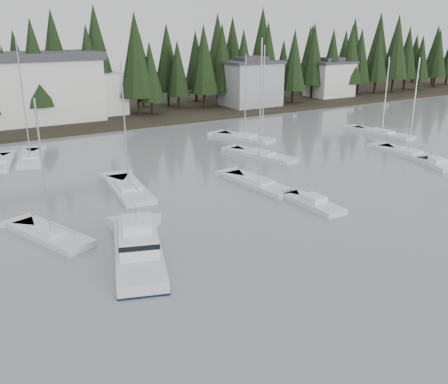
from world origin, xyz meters
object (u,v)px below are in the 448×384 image
object	(u,v)px
cabin_cruiser_center	(138,251)
sailboat_3	(262,156)
runabout_1	(313,205)
sailboat_10	(31,159)
runabout_2	(437,165)
sailboat_1	(259,185)
sailboat_2	(245,139)
sailboat_9	(408,155)
sailboat_4	(382,134)
sailboat_0	(51,237)
sailboat_12	(1,164)
sailboat_7	(129,191)
house_east_b	(330,78)
harbor_inn	(35,88)
house_east_a	(251,82)

from	to	relation	value
cabin_cruiser_center	sailboat_3	size ratio (longest dim) A/B	0.78
sailboat_3	runabout_1	bearing A→B (deg)	144.87
sailboat_10	runabout_2	world-z (taller)	sailboat_10
sailboat_1	sailboat_2	xyz separation A→B (m)	(10.52, 18.81, -0.03)
sailboat_1	sailboat_9	xyz separation A→B (m)	(23.22, 0.64, -0.03)
sailboat_2	sailboat_4	size ratio (longest dim) A/B	1.05
sailboat_0	sailboat_12	distance (m)	24.54
cabin_cruiser_center	sailboat_7	xyz separation A→B (m)	(4.69, 14.56, -0.61)
house_east_b	harbor_inn	distance (m)	61.02
sailboat_2	sailboat_10	world-z (taller)	sailboat_10
cabin_cruiser_center	sailboat_0	xyz separation A→B (m)	(-4.47, 7.02, -0.61)
harbor_inn	sailboat_0	bearing A→B (deg)	-100.28
sailboat_4	sailboat_10	size ratio (longest dim) A/B	0.80
runabout_1	sailboat_7	bearing A→B (deg)	45.46
sailboat_3	sailboat_4	xyz separation A→B (m)	(22.79, 1.58, -0.02)
sailboat_1	runabout_2	world-z (taller)	sailboat_1
harbor_inn	cabin_cruiser_center	world-z (taller)	harbor_inn
sailboat_3	sailboat_9	world-z (taller)	sailboat_3
house_east_b	sailboat_10	bearing A→B (deg)	-162.46
runabout_1	harbor_inn	bearing A→B (deg)	13.42
sailboat_0	runabout_1	size ratio (longest dim) A/B	1.74
sailboat_2	runabout_1	xyz separation A→B (m)	(-9.58, -26.23, 0.07)
sailboat_12	sailboat_0	bearing A→B (deg)	-164.77
sailboat_2	runabout_2	bearing A→B (deg)	-174.33
sailboat_0	sailboat_4	distance (m)	52.65
sailboat_2	sailboat_12	xyz separation A→B (m)	(-32.00, 3.24, 0.02)
sailboat_1	sailboat_7	size ratio (longest dim) A/B	1.16
sailboat_3	runabout_2	size ratio (longest dim) A/B	2.37
house_east_b	sailboat_3	xyz separation A→B (m)	(-41.59, -34.16, -4.32)
house_east_a	house_east_b	bearing A→B (deg)	5.19
sailboat_7	sailboat_12	xyz separation A→B (m)	(-9.43, 17.00, 0.02)
harbor_inn	runabout_2	distance (m)	61.30
sailboat_2	sailboat_1	bearing A→B (deg)	130.33
sailboat_4	sailboat_3	bearing A→B (deg)	87.24
harbor_inn	sailboat_3	size ratio (longest dim) A/B	2.12
runabout_1	sailboat_9	bearing A→B (deg)	-70.80
sailboat_0	sailboat_7	distance (m)	11.87
house_east_a	harbor_inn	world-z (taller)	harbor_inn
sailboat_2	sailboat_3	bearing A→B (deg)	138.68
sailboat_7	runabout_1	distance (m)	18.01
sailboat_9	sailboat_12	distance (m)	49.57
sailboat_3	sailboat_4	size ratio (longest dim) A/B	1.18
sailboat_10	runabout_1	world-z (taller)	sailboat_10
sailboat_1	runabout_2	distance (m)	22.44
sailboat_0	runabout_2	xyz separation A→B (m)	(43.19, -2.07, 0.07)
sailboat_12	runabout_2	world-z (taller)	sailboat_12
sailboat_9	sailboat_10	size ratio (longest dim) A/B	0.85
harbor_inn	sailboat_9	bearing A→B (deg)	-51.72
sailboat_1	sailboat_3	world-z (taller)	sailboat_1
cabin_cruiser_center	sailboat_10	distance (m)	32.01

